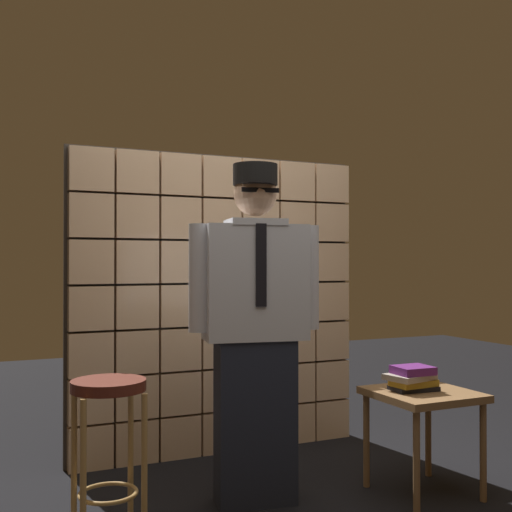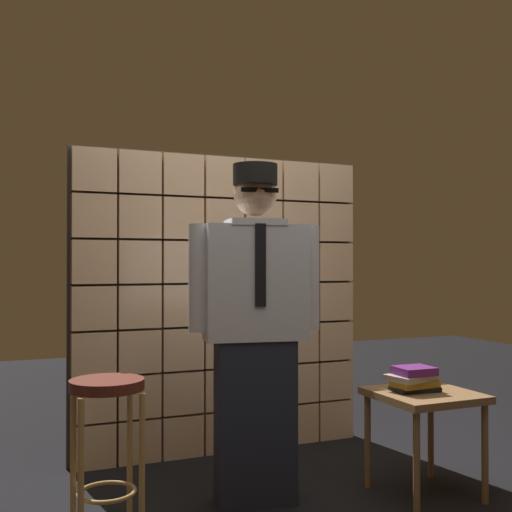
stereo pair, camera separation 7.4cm
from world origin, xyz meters
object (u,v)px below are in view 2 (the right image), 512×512
(standing_person, at_px, (255,326))
(side_table, at_px, (424,405))
(book_stack, at_px, (413,379))
(coffee_mug, at_px, (407,380))
(bar_stool, at_px, (107,420))

(standing_person, relative_size, side_table, 3.17)
(book_stack, bearing_deg, coffee_mug, 84.33)
(book_stack, bearing_deg, standing_person, 164.02)
(standing_person, bearing_deg, coffee_mug, -1.27)
(standing_person, xyz_separation_m, bar_stool, (-0.80, -0.15, -0.38))
(coffee_mug, bearing_deg, book_stack, -95.67)
(bar_stool, bearing_deg, side_table, -3.99)
(bar_stool, height_order, book_stack, bar_stool)
(standing_person, distance_m, book_stack, 0.92)
(bar_stool, height_order, side_table, bar_stool)
(standing_person, height_order, book_stack, standing_person)
(coffee_mug, bearing_deg, side_table, -65.41)
(side_table, bearing_deg, coffee_mug, 114.59)
(bar_stool, bearing_deg, standing_person, 10.44)
(side_table, xyz_separation_m, coffee_mug, (-0.04, 0.10, 0.12))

